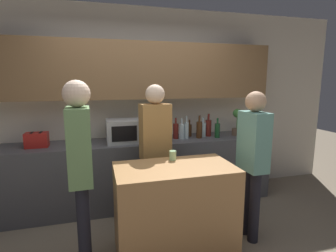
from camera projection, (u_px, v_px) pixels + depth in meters
The scene contains 18 objects.
back_wall at pixel (139, 92), 3.70m from camera, with size 6.40×0.40×2.70m.
back_counter at pixel (143, 172), 3.63m from camera, with size 3.60×0.62×0.89m.
kitchen_island at pixel (175, 210), 2.57m from camera, with size 1.14×0.63×0.89m.
microwave at pixel (127, 131), 3.45m from camera, with size 0.52×0.39×0.30m.
toaster at pixel (37, 140), 3.18m from camera, with size 0.26×0.16×0.18m.
potted_plant at pixel (237, 122), 3.86m from camera, with size 0.14×0.14×0.40m.
bottle_0 at pixel (176, 131), 3.65m from camera, with size 0.08×0.08×0.29m.
bottle_1 at pixel (182, 131), 3.63m from camera, with size 0.08×0.08×0.29m.
bottle_2 at pixel (187, 130), 3.65m from camera, with size 0.06×0.06×0.32m.
bottle_3 at pixel (189, 130), 3.81m from camera, with size 0.07×0.07×0.24m.
bottle_4 at pixel (199, 129), 3.69m from camera, with size 0.08×0.08×0.32m.
bottle_5 at pixel (203, 129), 3.78m from camera, with size 0.09×0.09×0.28m.
bottle_6 at pixel (208, 128), 3.82m from camera, with size 0.09×0.09×0.33m.
bottle_7 at pixel (217, 130), 3.72m from camera, with size 0.07×0.07×0.28m.
cup_0 at pixel (173, 155), 2.69m from camera, with size 0.07×0.07×0.10m.
person_left at pixel (80, 161), 2.22m from camera, with size 0.22×0.35×1.70m.
person_center at pixel (253, 154), 2.72m from camera, with size 0.21×0.34×1.59m.
person_right at pixel (155, 143), 3.01m from camera, with size 0.36×0.22×1.65m.
Camera 1 is at (-0.58, -2.04, 1.69)m, focal length 28.00 mm.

